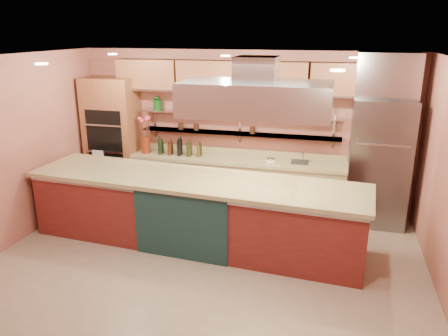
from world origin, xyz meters
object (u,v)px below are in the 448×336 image
(kitchen_scale, at_px, (271,159))
(green_canister, at_px, (221,107))
(refrigerator, at_px, (378,163))
(island, at_px, (195,211))
(flower_vase, at_px, (146,145))
(copper_kettle, at_px, (195,108))

(kitchen_scale, relative_size, green_canister, 0.84)
(refrigerator, xyz_separation_m, island, (-2.69, -1.47, -0.53))
(refrigerator, xyz_separation_m, green_canister, (-2.72, 0.23, 0.76))
(island, relative_size, green_canister, 27.10)
(refrigerator, xyz_separation_m, flower_vase, (-4.13, 0.01, 0.03))
(flower_vase, bearing_deg, refrigerator, -0.14)
(island, bearing_deg, kitchen_scale, 62.23)
(island, distance_m, flower_vase, 2.14)
(flower_vase, bearing_deg, green_canister, 8.91)
(refrigerator, bearing_deg, island, -151.40)
(island, bearing_deg, flower_vase, 138.34)
(kitchen_scale, relative_size, copper_kettle, 0.94)
(copper_kettle, relative_size, green_canister, 0.89)
(island, distance_m, green_canister, 2.13)
(flower_vase, distance_m, copper_kettle, 1.17)
(refrigerator, bearing_deg, kitchen_scale, 179.68)
(flower_vase, distance_m, kitchen_scale, 2.36)
(green_canister, bearing_deg, flower_vase, -171.09)
(copper_kettle, bearing_deg, flower_vase, -166.46)
(copper_kettle, xyz_separation_m, green_canister, (0.49, 0.00, 0.03))
(island, xyz_separation_m, kitchen_scale, (0.92, 1.48, 0.45))
(flower_vase, relative_size, kitchen_scale, 1.95)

